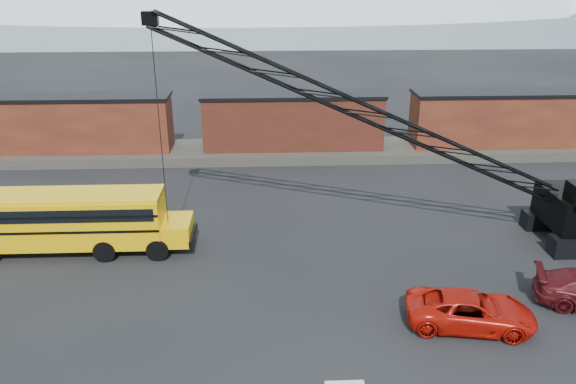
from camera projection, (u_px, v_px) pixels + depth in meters
name	position (u px, v px, depth m)	size (l,w,h in m)	color
ground	(320.00, 322.00, 23.17)	(160.00, 160.00, 0.00)	black
gravel_berm	(293.00, 151.00, 43.42)	(120.00, 5.00, 0.70)	#4A453D
boxcar_west_near	(79.00, 123.00, 41.87)	(13.70, 3.10, 4.17)	#441813
boxcar_mid	(293.00, 121.00, 42.52)	(13.70, 3.10, 4.17)	#4F1C16
boxcar_east_near	(500.00, 119.00, 43.16)	(13.70, 3.10, 4.17)	#441813
school_bus	(70.00, 219.00, 28.32)	(11.65, 2.65, 3.19)	#E2A604
red_pickup	(470.00, 310.00, 22.72)	(2.38, 5.15, 1.43)	#B31208
crawler_crane	(403.00, 129.00, 27.43)	(25.38, 4.20, 12.02)	black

